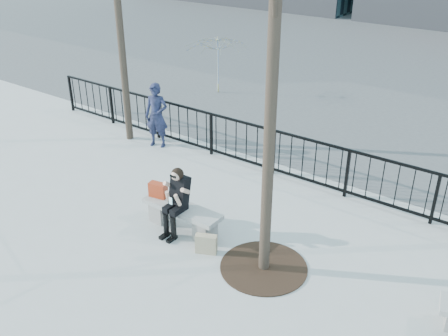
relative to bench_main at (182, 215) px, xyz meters
The scene contains 10 objects.
ground 0.30m from the bench_main, ahead, with size 120.00×120.00×0.00m, color #A5A5A0.
street_surface 15.00m from the bench_main, 90.00° to the left, with size 60.00×23.00×0.01m, color #474747.
railing 3.01m from the bench_main, 90.00° to the left, with size 14.00×0.06×1.10m.
tree_grate 1.92m from the bench_main, ahead, with size 1.50×1.50×0.02m, color black.
bench_main is the anchor object (origin of this frame).
seated_woman 0.40m from the bench_main, 90.00° to the right, with size 0.50×0.64×1.34m.
handbag 0.70m from the bench_main, behind, with size 0.35×0.17×0.29m, color #A63014.
shopping_bag 0.91m from the bench_main, 21.85° to the right, with size 0.38×0.14×0.36m, color beige.
standing_man 4.05m from the bench_main, 139.51° to the left, with size 0.61×0.40×1.67m, color black.
vendor_umbrella 8.32m from the bench_main, 122.39° to the left, with size 2.08×2.12×1.91m, color yellow.
Camera 1 is at (5.39, -6.03, 5.38)m, focal length 40.00 mm.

